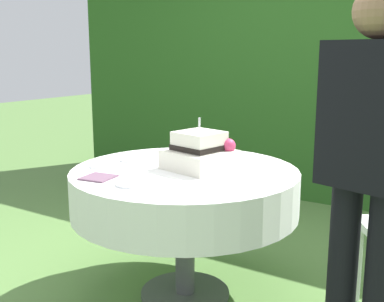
{
  "coord_description": "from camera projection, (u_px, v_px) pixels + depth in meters",
  "views": [
    {
      "loc": [
        1.39,
        -2.1,
        1.36
      ],
      "look_at": [
        0.03,
        0.03,
        0.83
      ],
      "focal_mm": 44.84,
      "sensor_mm": 36.0,
      "label": 1
    }
  ],
  "objects": [
    {
      "name": "ground_plane",
      "position": [
        185.0,
        294.0,
        2.74
      ],
      "size": [
        20.0,
        20.0,
        0.0
      ],
      "primitive_type": "plane",
      "color": "#547A3D"
    },
    {
      "name": "foliage_hedge",
      "position": [
        322.0,
        72.0,
        4.4
      ],
      "size": [
        5.37,
        0.47,
        2.35
      ],
      "primitive_type": "cube",
      "color": "#28561E",
      "rests_on": "ground_plane"
    },
    {
      "name": "cake_table",
      "position": [
        185.0,
        191.0,
        2.61
      ],
      "size": [
        1.23,
        1.23,
        0.73
      ],
      "color": "#4C4C51",
      "rests_on": "ground_plane"
    },
    {
      "name": "wedding_cake",
      "position": [
        200.0,
        153.0,
        2.59
      ],
      "size": [
        0.38,
        0.38,
        0.28
      ],
      "color": "silver",
      "rests_on": "cake_table"
    },
    {
      "name": "serving_plate_near",
      "position": [
        129.0,
        160.0,
        2.79
      ],
      "size": [
        0.11,
        0.11,
        0.01
      ],
      "primitive_type": "cylinder",
      "color": "white",
      "rests_on": "cake_table"
    },
    {
      "name": "serving_plate_far",
      "position": [
        182.0,
        150.0,
        3.07
      ],
      "size": [
        0.11,
        0.11,
        0.01
      ],
      "primitive_type": "cylinder",
      "color": "white",
      "rests_on": "cake_table"
    },
    {
      "name": "serving_plate_left",
      "position": [
        130.0,
        184.0,
        2.28
      ],
      "size": [
        0.14,
        0.14,
        0.01
      ],
      "primitive_type": "cylinder",
      "color": "white",
      "rests_on": "cake_table"
    },
    {
      "name": "serving_plate_right",
      "position": [
        100.0,
        166.0,
        2.64
      ],
      "size": [
        0.11,
        0.11,
        0.01
      ],
      "primitive_type": "cylinder",
      "color": "white",
      "rests_on": "cake_table"
    },
    {
      "name": "napkin_stack",
      "position": [
        98.0,
        177.0,
        2.41
      ],
      "size": [
        0.17,
        0.17,
        0.01
      ],
      "primitive_type": "cube",
      "rotation": [
        0.0,
        0.0,
        0.14
      ],
      "color": "#6B4C60",
      "rests_on": "cake_table"
    },
    {
      "name": "standing_person",
      "position": [
        369.0,
        167.0,
        1.82
      ],
      "size": [
        0.4,
        0.28,
        1.6
      ],
      "color": "black",
      "rests_on": "ground_plane"
    }
  ]
}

